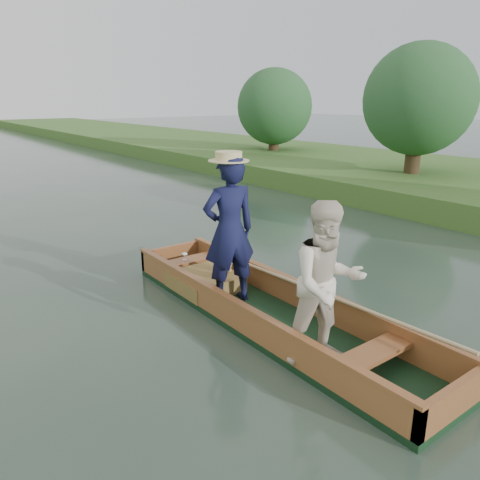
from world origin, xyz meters
TOP-DOWN VIEW (x-y plane):
  - ground at (0.00, 0.00)m, footprint 120.00×120.00m
  - punt at (-0.10, -0.12)m, footprint 1.26×5.00m

SIDE VIEW (x-z plane):
  - ground at x=0.00m, z-range 0.00..0.00m
  - punt at x=-0.10m, z-range -0.35..1.73m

